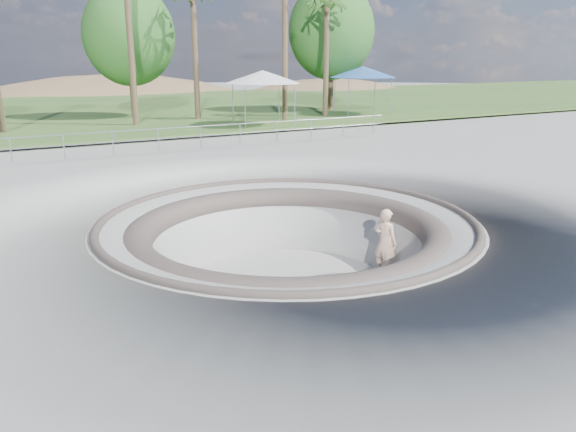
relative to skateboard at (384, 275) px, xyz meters
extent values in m
plane|color=#A3A29E|center=(-2.70, 0.87, 1.83)|extent=(180.00, 180.00, 0.00)
torus|color=#A3A29E|center=(-2.70, 0.87, -0.17)|extent=(14.00, 14.00, 4.00)
cylinder|color=#A3A29E|center=(-2.70, 0.87, -0.12)|extent=(6.60, 6.60, 0.10)
torus|color=#534842|center=(-2.70, 0.87, 1.81)|extent=(10.24, 10.24, 0.24)
torus|color=#534842|center=(-2.70, 0.87, 1.38)|extent=(8.91, 8.91, 0.81)
cube|color=#315823|center=(-2.70, 34.87, 2.05)|extent=(180.00, 36.00, 0.12)
ellipsoid|color=brown|center=(5.30, 60.87, -6.04)|extent=(61.60, 44.00, 28.60)
ellipsoid|color=brown|center=(32.30, 52.87, -3.53)|extent=(42.00, 30.00, 19.50)
cylinder|color=gray|center=(-2.70, 12.87, 3.00)|extent=(25.00, 0.05, 0.05)
cylinder|color=gray|center=(-2.70, 12.87, 2.55)|extent=(25.00, 0.05, 0.05)
cube|color=olive|center=(0.00, 0.00, 0.01)|extent=(0.90, 0.58, 0.02)
cylinder|color=#B9B9BE|center=(0.00, 0.00, -0.03)|extent=(0.11, 0.18, 0.04)
cylinder|color=#B9B9BE|center=(0.00, 0.00, -0.03)|extent=(0.11, 0.18, 0.04)
cylinder|color=beige|center=(0.00, 0.00, -0.04)|extent=(0.08, 0.06, 0.07)
cylinder|color=beige|center=(0.00, 0.00, -0.04)|extent=(0.08, 0.06, 0.07)
cylinder|color=beige|center=(0.00, 0.00, -0.04)|extent=(0.08, 0.06, 0.07)
cylinder|color=beige|center=(0.00, 0.00, -0.04)|extent=(0.08, 0.06, 0.07)
imported|color=beige|center=(0.00, 0.00, 1.01)|extent=(0.65, 0.83, 1.99)
cylinder|color=gray|center=(4.02, 17.37, 3.29)|extent=(0.06, 0.06, 2.36)
cylinder|color=gray|center=(7.02, 17.37, 3.29)|extent=(0.06, 0.06, 2.36)
cylinder|color=gray|center=(4.02, 20.37, 3.29)|extent=(0.06, 0.06, 2.36)
cylinder|color=gray|center=(7.02, 20.37, 3.29)|extent=(0.06, 0.06, 2.36)
cube|color=silver|center=(5.52, 18.87, 4.57)|extent=(3.73, 3.73, 0.08)
cone|color=silver|center=(5.52, 18.87, 4.95)|extent=(6.27, 6.27, 0.75)
cylinder|color=gray|center=(13.21, 19.91, 3.33)|extent=(0.06, 0.06, 2.45)
cylinder|color=gray|center=(16.33, 19.91, 3.33)|extent=(0.06, 0.06, 2.45)
cylinder|color=gray|center=(13.21, 23.03, 3.33)|extent=(0.06, 0.06, 2.45)
cylinder|color=gray|center=(16.33, 23.03, 3.33)|extent=(0.06, 0.06, 2.45)
cube|color=#2A549B|center=(14.77, 21.47, 4.67)|extent=(4.14, 4.14, 0.08)
cone|color=#2A549B|center=(14.77, 21.47, 5.06)|extent=(6.36, 6.36, 0.78)
cylinder|color=brown|center=(-1.24, 22.63, 8.06)|extent=(0.36, 0.36, 12.12)
cylinder|color=brown|center=(3.27, 24.11, 6.36)|extent=(0.36, 0.36, 8.72)
cylinder|color=brown|center=(8.12, 20.85, 6.56)|extent=(0.36, 0.36, 9.13)
cylinder|color=brown|center=(11.65, 21.48, 6.09)|extent=(0.36, 0.36, 8.19)
cylinder|color=brown|center=(-0.08, 27.54, 4.56)|extent=(0.44, 0.44, 5.12)
ellipsoid|color=#205F22|center=(-0.08, 27.54, 7.48)|extent=(6.11, 5.56, 6.67)
cylinder|color=brown|center=(14.70, 25.53, 4.79)|extent=(0.44, 0.44, 5.59)
ellipsoid|color=#205F22|center=(14.70, 25.53, 7.98)|extent=(6.67, 6.07, 7.28)
camera|label=1|loc=(-9.74, -11.92, 6.10)|focal=35.00mm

